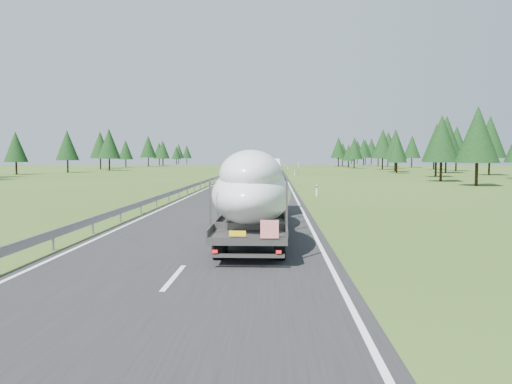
{
  "coord_description": "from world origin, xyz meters",
  "views": [
    {
      "loc": [
        2.86,
        -13.83,
        3.42
      ],
      "look_at": [
        2.0,
        8.63,
        1.85
      ],
      "focal_mm": 35.0,
      "sensor_mm": 36.0,
      "label": 1
    }
  ],
  "objects_px": {
    "distant_car_dark": "(274,163)",
    "distant_car_blue": "(266,162)",
    "boat_truck": "(256,189)",
    "distant_van": "(256,167)",
    "highway_sign": "(298,166)"
  },
  "relations": [
    {
      "from": "distant_car_dark",
      "to": "distant_car_blue",
      "type": "xyz_separation_m",
      "value": [
        -4.59,
        23.89,
        -0.11
      ]
    },
    {
      "from": "distant_car_dark",
      "to": "distant_car_blue",
      "type": "distance_m",
      "value": 24.32
    },
    {
      "from": "boat_truck",
      "to": "distant_car_blue",
      "type": "relative_size",
      "value": 4.62
    },
    {
      "from": "distant_van",
      "to": "boat_truck",
      "type": "bearing_deg",
      "value": -93.16
    },
    {
      "from": "boat_truck",
      "to": "distant_car_dark",
      "type": "height_order",
      "value": "boat_truck"
    },
    {
      "from": "boat_truck",
      "to": "highway_sign",
      "type": "bearing_deg",
      "value": 85.81
    },
    {
      "from": "highway_sign",
      "to": "boat_truck",
      "type": "xyz_separation_m",
      "value": [
        -5.2,
        -70.93,
        0.16
      ]
    },
    {
      "from": "distant_van",
      "to": "distant_car_blue",
      "type": "relative_size",
      "value": 1.58
    },
    {
      "from": "boat_truck",
      "to": "distant_car_blue",
      "type": "distance_m",
      "value": 246.68
    },
    {
      "from": "highway_sign",
      "to": "distant_car_dark",
      "type": "relative_size",
      "value": 0.59
    },
    {
      "from": "boat_truck",
      "to": "distant_van",
      "type": "xyz_separation_m",
      "value": [
        -4.11,
        106.89,
        -1.12
      ]
    },
    {
      "from": "distant_car_dark",
      "to": "boat_truck",
      "type": "bearing_deg",
      "value": -92.76
    },
    {
      "from": "highway_sign",
      "to": "boat_truck",
      "type": "height_order",
      "value": "boat_truck"
    },
    {
      "from": "distant_car_dark",
      "to": "distant_car_blue",
      "type": "bearing_deg",
      "value": 98.2
    },
    {
      "from": "boat_truck",
      "to": "distant_van",
      "type": "distance_m",
      "value": 106.98
    }
  ]
}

